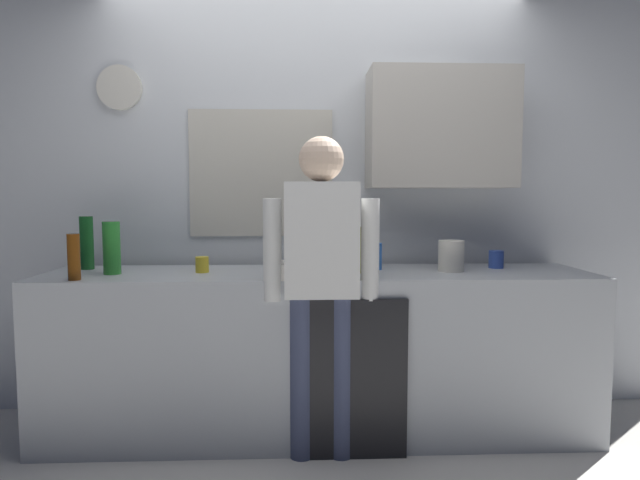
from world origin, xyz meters
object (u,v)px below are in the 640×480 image
at_px(bottle_green_wine, 87,243).
at_px(bottle_clear_soda, 112,248).
at_px(bottle_olive_oil, 362,250).
at_px(cup_blue_mug, 496,259).
at_px(storage_canister, 451,256).
at_px(cup_yellow_cup, 202,265).
at_px(coffee_maker, 315,241).
at_px(bottle_amber_beer, 74,257).
at_px(dish_soap, 377,256).
at_px(mixing_bowl, 288,270).
at_px(person_at_sink, 321,270).

distance_m(bottle_green_wine, bottle_clear_soda, 0.28).
height_order(bottle_olive_oil, cup_blue_mug, bottle_olive_oil).
xyz_separation_m(bottle_olive_oil, storage_canister, (0.50, 0.05, -0.04)).
xyz_separation_m(bottle_olive_oil, cup_yellow_cup, (-0.87, 0.06, -0.08)).
distance_m(coffee_maker, cup_blue_mug, 1.05).
height_order(bottle_amber_beer, bottle_olive_oil, bottle_olive_oil).
xyz_separation_m(bottle_green_wine, cup_blue_mug, (2.33, -0.05, -0.10)).
bearing_deg(bottle_clear_soda, storage_canister, 0.98).
distance_m(coffee_maker, dish_soap, 0.39).
bearing_deg(storage_canister, cup_yellow_cup, 179.57).
bearing_deg(cup_blue_mug, cup_yellow_cup, -176.31).
relative_size(coffee_maker, cup_blue_mug, 3.30).
distance_m(bottle_green_wine, bottle_amber_beer, 0.41).
bearing_deg(dish_soap, bottle_green_wine, 177.06).
bearing_deg(cup_blue_mug, bottle_amber_beer, -171.09).
xyz_separation_m(cup_blue_mug, dish_soap, (-0.70, -0.04, 0.03)).
xyz_separation_m(bottle_olive_oil, cup_blue_mug, (0.79, 0.17, -0.07)).
bearing_deg(mixing_bowl, storage_canister, 12.95).
distance_m(bottle_clear_soda, storage_canister, 1.83).
bearing_deg(cup_yellow_cup, person_at_sink, -25.70).
bearing_deg(storage_canister, coffee_maker, 161.57).
relative_size(coffee_maker, bottle_green_wine, 1.10).
xyz_separation_m(bottle_green_wine, bottle_olive_oil, (1.54, -0.21, -0.02)).
bearing_deg(bottle_olive_oil, bottle_clear_soda, 179.30).
relative_size(bottle_amber_beer, storage_canister, 1.35).
relative_size(cup_blue_mug, mixing_bowl, 0.45).
bearing_deg(dish_soap, bottle_amber_beer, -168.49).
bearing_deg(cup_blue_mug, storage_canister, -158.34).
height_order(bottle_olive_oil, mixing_bowl, bottle_olive_oil).
height_order(dish_soap, person_at_sink, person_at_sink).
relative_size(bottle_clear_soda, cup_blue_mug, 2.80).
height_order(bottle_amber_beer, dish_soap, bottle_amber_beer).
bearing_deg(coffee_maker, cup_blue_mug, -7.17).
distance_m(bottle_amber_beer, dish_soap, 1.58).
xyz_separation_m(coffee_maker, person_at_sink, (0.02, -0.54, -0.10)).
height_order(bottle_clear_soda, cup_blue_mug, bottle_clear_soda).
bearing_deg(person_at_sink, bottle_olive_oil, 52.59).
bearing_deg(person_at_sink, dish_soap, 54.47).
bearing_deg(dish_soap, mixing_bowl, -149.95).
distance_m(bottle_olive_oil, storage_canister, 0.50).
bearing_deg(cup_blue_mug, mixing_bowl, -164.82).
relative_size(bottle_clear_soda, person_at_sink, 0.17).
bearing_deg(bottle_clear_soda, mixing_bowl, -10.57).
bearing_deg(bottle_olive_oil, person_at_sink, -133.07).
bearing_deg(cup_yellow_cup, bottle_amber_beer, -157.24).
distance_m(bottle_olive_oil, cup_yellow_cup, 0.87).
distance_m(cup_blue_mug, dish_soap, 0.70).
xyz_separation_m(bottle_clear_soda, cup_blue_mug, (2.13, 0.15, -0.09)).
bearing_deg(cup_yellow_cup, bottle_clear_soda, -174.93).
bearing_deg(bottle_green_wine, cup_blue_mug, -1.16).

